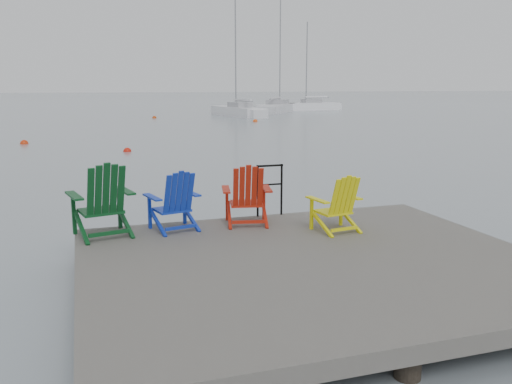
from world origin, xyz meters
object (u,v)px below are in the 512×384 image
object	(u,v)px
sailboat_far	(309,107)
buoy_a	(127,152)
handrail	(270,185)
chair_green	(103,200)
chair_yellow	(338,203)
chair_blue	(175,200)
buoy_b	(24,144)
buoy_d	(154,118)
chair_red	(247,194)
sailboat_mid	(278,108)
buoy_c	(255,122)
sailboat_near	(238,112)

from	to	relation	value
sailboat_far	buoy_a	distance (m)	39.13
handrail	chair_green	size ratio (longest dim) A/B	0.80
buoy_a	sailboat_far	bearing A→B (deg)	55.25
chair_yellow	handrail	bearing A→B (deg)	107.39
chair_green	chair_yellow	bearing A→B (deg)	-26.04
chair_blue	buoy_b	world-z (taller)	chair_blue
buoy_b	buoy_d	size ratio (longest dim) A/B	1.04
sailboat_far	handrail	bearing A→B (deg)	149.67
chair_blue	sailboat_far	world-z (taller)	sailboat_far
chair_yellow	sailboat_far	xyz separation A→B (m)	(20.45, 47.91, -0.60)
buoy_b	handrail	bearing A→B (deg)	-73.64
chair_red	sailboat_far	size ratio (longest dim) A/B	0.10
sailboat_mid	chair_green	bearing A→B (deg)	-79.40
chair_green	chair_blue	bearing A→B (deg)	-11.28
chair_blue	buoy_a	world-z (taller)	chair_blue
chair_green	buoy_c	distance (m)	33.64
chair_green	chair_yellow	xyz separation A→B (m)	(3.46, -0.83, -0.12)
chair_blue	buoy_d	bearing A→B (deg)	69.76
buoy_b	buoy_d	distance (m)	20.43
chair_green	sailboat_near	size ratio (longest dim) A/B	0.11
handrail	buoy_b	distance (m)	19.85
sailboat_mid	buoy_b	distance (m)	34.58
sailboat_far	chair_red	bearing A→B (deg)	149.32
sailboat_near	sailboat_mid	world-z (taller)	sailboat_mid
chair_red	buoy_a	size ratio (longest dim) A/B	2.94
handrail	chair_red	world-z (taller)	chair_red
chair_blue	chair_yellow	size ratio (longest dim) A/B	1.06
chair_yellow	buoy_d	bearing A→B (deg)	78.13
chair_blue	buoy_b	size ratio (longest dim) A/B	2.47
chair_yellow	buoy_b	distance (m)	21.30
sailboat_mid	sailboat_far	xyz separation A→B (m)	(4.08, 1.39, 0.00)
buoy_a	buoy_c	world-z (taller)	buoy_c
sailboat_mid	buoy_c	xyz separation A→B (m)	(-7.28, -14.49, -0.35)
buoy_b	buoy_c	xyz separation A→B (m)	(15.32, 11.68, 0.00)
handrail	buoy_c	bearing A→B (deg)	72.41
handrail	buoy_d	distance (m)	37.69
chair_yellow	buoy_c	xyz separation A→B (m)	(9.09, 32.03, -0.95)
handrail	buoy_c	size ratio (longest dim) A/B	2.41
buoy_b	chair_blue	bearing A→B (deg)	-78.85
chair_green	chair_red	world-z (taller)	chair_green
handrail	buoy_a	distance (m)	14.52
chair_green	buoy_b	bearing A→B (deg)	85.59
sailboat_near	chair_green	bearing A→B (deg)	-118.79
handrail	chair_red	size ratio (longest dim) A/B	0.91
chair_blue	chair_yellow	bearing A→B (deg)	-32.88
handrail	chair_green	distance (m)	2.86
chair_green	chair_red	size ratio (longest dim) A/B	1.13
chair_red	buoy_b	xyz separation A→B (m)	(-5.02, 19.50, -1.00)
chair_yellow	buoy_d	size ratio (longest dim) A/B	2.41
chair_yellow	buoy_c	distance (m)	33.31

